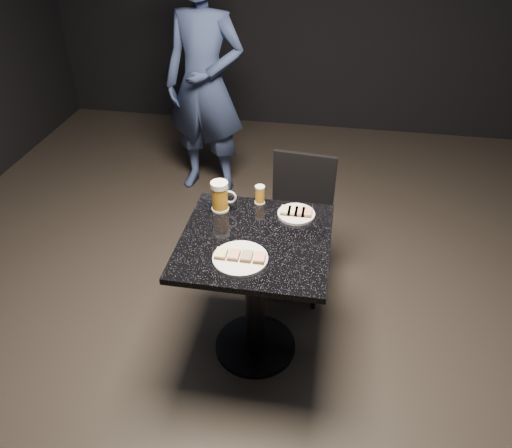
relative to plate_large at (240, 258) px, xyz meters
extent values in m
plane|color=black|center=(0.04, 0.16, -0.76)|extent=(6.00, 6.00, 0.00)
cylinder|color=white|center=(0.00, 0.00, 0.00)|extent=(0.25, 0.25, 0.01)
cylinder|color=white|center=(0.21, 0.39, 0.00)|extent=(0.19, 0.19, 0.01)
imported|color=navy|center=(-0.63, 1.81, 0.11)|extent=(0.70, 0.52, 1.73)
cylinder|color=black|center=(0.04, 0.16, -0.74)|extent=(0.44, 0.44, 0.03)
cylinder|color=black|center=(0.04, 0.16, -0.38)|extent=(0.10, 0.10, 0.69)
cube|color=black|center=(0.04, 0.16, -0.02)|extent=(0.70, 0.70, 0.03)
cylinder|color=white|center=(-0.18, 0.38, 0.00)|extent=(0.09, 0.09, 0.01)
cylinder|color=orange|center=(-0.18, 0.38, 0.06)|extent=(0.08, 0.08, 0.12)
cylinder|color=white|center=(-0.18, 0.38, 0.14)|extent=(0.09, 0.09, 0.03)
torus|color=silver|center=(-0.13, 0.38, 0.07)|extent=(0.07, 0.01, 0.07)
cylinder|color=silver|center=(0.01, 0.47, 0.00)|extent=(0.05, 0.05, 0.01)
cylinder|color=orange|center=(0.01, 0.47, 0.04)|extent=(0.05, 0.05, 0.08)
cylinder|color=silver|center=(0.01, 0.47, 0.09)|extent=(0.05, 0.05, 0.01)
cube|color=black|center=(0.19, 0.69, -0.31)|extent=(0.40, 0.40, 0.04)
cylinder|color=black|center=(0.02, 0.55, -0.54)|extent=(0.03, 0.03, 0.43)
cylinder|color=black|center=(0.33, 0.52, -0.54)|extent=(0.03, 0.03, 0.43)
cylinder|color=black|center=(0.05, 0.86, -0.54)|extent=(0.03, 0.03, 0.43)
cylinder|color=black|center=(0.36, 0.83, -0.54)|extent=(0.03, 0.03, 0.43)
cube|color=black|center=(0.20, 0.86, -0.09)|extent=(0.37, 0.06, 0.37)
cube|color=#4C3521|center=(-0.09, 0.00, 0.01)|extent=(0.05, 0.07, 0.01)
cube|color=#D1D184|center=(-0.09, 0.00, 0.02)|extent=(0.05, 0.07, 0.01)
cube|color=#4C3521|center=(-0.03, 0.00, 0.01)|extent=(0.05, 0.07, 0.01)
cube|color=tan|center=(-0.03, 0.00, 0.02)|extent=(0.05, 0.07, 0.01)
cube|color=#4C3521|center=(0.03, 0.00, 0.01)|extent=(0.05, 0.07, 0.01)
cube|color=#8C7251|center=(0.03, 0.00, 0.02)|extent=(0.05, 0.07, 0.01)
cube|color=#4C3521|center=(0.09, 0.00, 0.01)|extent=(0.05, 0.07, 0.01)
cube|color=tan|center=(0.09, 0.00, 0.02)|extent=(0.05, 0.07, 0.01)
cube|color=#4C3521|center=(0.15, 0.39, 0.01)|extent=(0.05, 0.07, 0.01)
cube|color=beige|center=(0.15, 0.39, 0.02)|extent=(0.05, 0.07, 0.01)
cube|color=#4C3521|center=(0.19, 0.39, 0.01)|extent=(0.05, 0.07, 0.01)
cube|color=#D1D184|center=(0.19, 0.39, 0.02)|extent=(0.05, 0.07, 0.01)
cube|color=#4C3521|center=(0.22, 0.39, 0.01)|extent=(0.05, 0.07, 0.01)
cube|color=tan|center=(0.22, 0.39, 0.02)|extent=(0.05, 0.07, 0.01)
cube|color=#4C3521|center=(0.26, 0.39, 0.01)|extent=(0.05, 0.07, 0.01)
cube|color=tan|center=(0.26, 0.39, 0.02)|extent=(0.05, 0.07, 0.01)
camera|label=1|loc=(0.36, -1.67, 1.40)|focal=35.00mm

